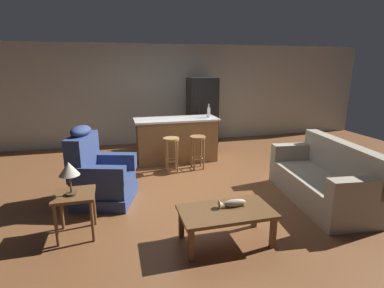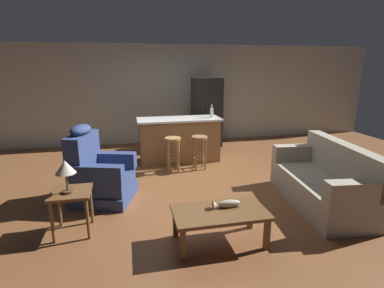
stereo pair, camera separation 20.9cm
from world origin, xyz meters
TOP-DOWN VIEW (x-y plane):
  - ground_plane at (0.00, 0.00)m, footprint 12.00×12.00m
  - back_wall at (0.00, 3.12)m, footprint 12.00×0.05m
  - coffee_table at (-0.09, -1.93)m, footprint 1.10×0.60m
  - fish_figurine at (0.01, -1.86)m, footprint 0.34×0.10m
  - couch at (1.79, -1.25)m, footprint 1.04×1.98m
  - recliner_near_lamp at (-1.58, -0.37)m, footprint 1.05×1.05m
  - end_table at (-1.83, -1.31)m, footprint 0.48×0.48m
  - table_lamp at (-1.85, -1.34)m, footprint 0.24×0.24m
  - kitchen_island at (0.00, 1.35)m, footprint 1.80×0.70m
  - bar_stool_left at (-0.24, 0.72)m, footprint 0.32×0.32m
  - bar_stool_right at (0.31, 0.72)m, footprint 0.32×0.32m
  - refrigerator at (0.94, 2.55)m, footprint 0.70×0.69m
  - bottle_tall_green at (0.72, 1.31)m, footprint 0.07×0.07m

SIDE VIEW (x-z plane):
  - ground_plane at x=0.00m, z-range 0.00..0.00m
  - couch at x=1.79m, z-range -0.13..0.81m
  - coffee_table at x=-0.09m, z-range 0.15..0.57m
  - recliner_near_lamp at x=-1.58m, z-range -0.18..1.02m
  - end_table at x=-1.83m, z-range 0.18..0.74m
  - fish_figurine at x=0.01m, z-range 0.41..0.51m
  - bar_stool_left at x=-0.24m, z-range 0.13..0.81m
  - bar_stool_right at x=0.31m, z-range 0.13..0.81m
  - kitchen_island at x=0.00m, z-range 0.00..0.95m
  - table_lamp at x=-1.85m, z-range 0.66..1.07m
  - refrigerator at x=0.94m, z-range 0.00..1.76m
  - bottle_tall_green at x=0.72m, z-range 0.91..1.21m
  - back_wall at x=0.00m, z-range 0.00..2.60m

